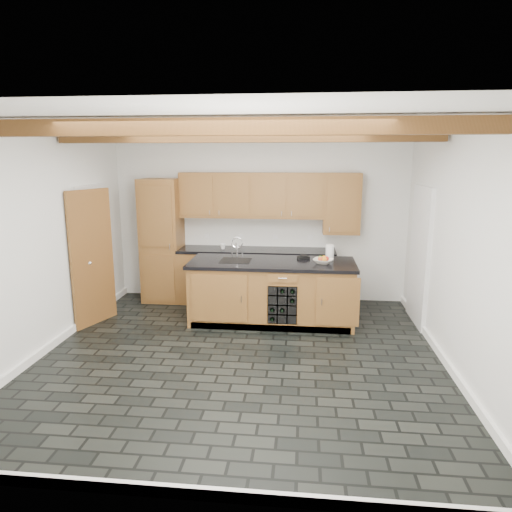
{
  "coord_description": "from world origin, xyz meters",
  "views": [
    {
      "loc": [
        0.75,
        -5.3,
        2.43
      ],
      "look_at": [
        0.11,
        0.8,
        1.11
      ],
      "focal_mm": 32.0,
      "sensor_mm": 36.0,
      "label": 1
    }
  ],
  "objects": [
    {
      "name": "fruit_bowl",
      "position": [
        1.05,
        1.24,
        0.97
      ],
      "size": [
        0.36,
        0.36,
        0.07
      ],
      "primitive_type": "imported",
      "rotation": [
        0.0,
        0.0,
        -0.28
      ],
      "color": "beige",
      "rests_on": "island"
    },
    {
      "name": "island",
      "position": [
        0.31,
        1.28,
        0.46
      ],
      "size": [
        2.48,
        0.96,
        0.93
      ],
      "color": "olive",
      "rests_on": "ground"
    },
    {
      "name": "ground",
      "position": [
        0.0,
        0.0,
        0.0
      ],
      "size": [
        5.0,
        5.0,
        0.0
      ],
      "primitive_type": "plane",
      "color": "black",
      "rests_on": "ground"
    },
    {
      "name": "mug",
      "position": [
        -0.59,
        2.16,
        0.97
      ],
      "size": [
        0.12,
        0.12,
        0.09
      ],
      "primitive_type": "imported",
      "rotation": [
        0.0,
        0.0,
        0.37
      ],
      "color": "white",
      "rests_on": "back_cabinetry"
    },
    {
      "name": "faucet",
      "position": [
        -0.25,
        1.33,
        0.96
      ],
      "size": [
        0.45,
        0.4,
        0.34
      ],
      "color": "black",
      "rests_on": "island"
    },
    {
      "name": "fruit_cluster",
      "position": [
        1.05,
        1.24,
        1.0
      ],
      "size": [
        0.16,
        0.17,
        0.07
      ],
      "color": "red",
      "rests_on": "fruit_bowl"
    },
    {
      "name": "paper_towel",
      "position": [
        1.16,
        1.49,
        1.05
      ],
      "size": [
        0.12,
        0.12,
        0.23
      ],
      "primitive_type": "cylinder",
      "color": "white",
      "rests_on": "island"
    },
    {
      "name": "kitchen_scale",
      "position": [
        0.76,
        1.52,
        0.96
      ],
      "size": [
        0.2,
        0.15,
        0.06
      ],
      "rotation": [
        0.0,
        0.0,
        0.27
      ],
      "color": "black",
      "rests_on": "island"
    },
    {
      "name": "back_cabinetry",
      "position": [
        -0.38,
        2.24,
        0.98
      ],
      "size": [
        3.65,
        0.62,
        2.2
      ],
      "color": "olive",
      "rests_on": "ground"
    },
    {
      "name": "room_shell",
      "position": [
        -0.09,
        0.53,
        1.53
      ],
      "size": [
        5.01,
        5.0,
        5.0
      ],
      "color": "white",
      "rests_on": "ground"
    }
  ]
}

